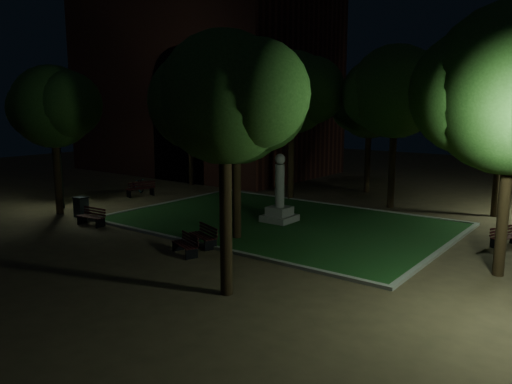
# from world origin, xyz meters

# --- Properties ---
(ground) EXTENTS (80.00, 80.00, 0.00)m
(ground) POSITION_xyz_m (0.00, 0.00, 0.00)
(ground) COLOR #4A3A26
(lawn) EXTENTS (15.00, 10.00, 0.08)m
(lawn) POSITION_xyz_m (0.00, 2.00, 0.04)
(lawn) COLOR #193F17
(lawn) RESTS_ON ground
(lawn_kerb) EXTENTS (15.40, 10.40, 0.12)m
(lawn_kerb) POSITION_xyz_m (0.00, 2.00, 0.06)
(lawn_kerb) COLOR slate
(lawn_kerb) RESTS_ON ground
(monument) EXTENTS (1.40, 1.40, 3.20)m
(monument) POSITION_xyz_m (0.00, 2.00, 0.96)
(monument) COLOR gray
(monument) RESTS_ON lawn
(building_main) EXTENTS (20.00, 12.00, 15.00)m
(building_main) POSITION_xyz_m (-15.86, 13.79, 7.38)
(building_main) COLOR #50241C
(building_main) RESTS_ON ground
(tree_west) EXTENTS (5.00, 4.08, 7.46)m
(tree_west) POSITION_xyz_m (-10.05, -3.16, 5.41)
(tree_west) COLOR black
(tree_west) RESTS_ON ground
(tree_north_wl) EXTENTS (5.76, 4.71, 8.56)m
(tree_north_wl) POSITION_xyz_m (-2.67, 7.16, 6.20)
(tree_north_wl) COLOR black
(tree_north_wl) RESTS_ON ground
(tree_north_er) EXTENTS (5.98, 4.88, 8.63)m
(tree_north_er) POSITION_xyz_m (2.88, 8.57, 6.18)
(tree_north_er) COLOR black
(tree_north_er) RESTS_ON ground
(tree_ne) EXTENTS (5.00, 4.08, 7.01)m
(tree_ne) POSITION_xyz_m (7.87, 9.65, 4.97)
(tree_ne) COLOR black
(tree_ne) RESTS_ON ground
(tree_se) EXTENTS (4.56, 3.72, 7.58)m
(tree_se) POSITION_xyz_m (3.94, -6.36, 5.70)
(tree_se) COLOR black
(tree_se) RESTS_ON ground
(tree_nw) EXTENTS (6.26, 5.11, 8.73)m
(tree_nw) POSITION_xyz_m (-11.22, 7.63, 6.17)
(tree_nw) COLOR black
(tree_nw) RESTS_ON ground
(tree_far_north) EXTENTS (5.01, 4.09, 7.51)m
(tree_far_north) POSITION_xyz_m (-0.27, 12.33, 5.45)
(tree_far_north) COLOR black
(tree_far_north) RESTS_ON ground
(tree_extra) EXTENTS (5.45, 4.45, 7.58)m
(tree_extra) POSITION_xyz_m (0.32, -1.45, 5.36)
(tree_extra) COLOR black
(tree_extra) RESTS_ON ground
(lamppost_sw) EXTENTS (1.18, 0.28, 4.11)m
(lamppost_sw) POSITION_xyz_m (-11.18, -2.30, 2.91)
(lamppost_sw) COLOR black
(lamppost_sw) RESTS_ON ground
(lamppost_nw) EXTENTS (1.18, 0.28, 4.64)m
(lamppost_nw) POSITION_xyz_m (-11.19, 10.55, 3.23)
(lamppost_nw) COLOR black
(lamppost_nw) RESTS_ON ground
(bench_near_left) EXTENTS (1.59, 1.01, 0.83)m
(bench_near_left) POSITION_xyz_m (-0.16, -3.02, 0.39)
(bench_near_left) COLOR black
(bench_near_left) RESTS_ON ground
(bench_near_right) EXTENTS (1.48, 0.95, 0.77)m
(bench_near_right) POSITION_xyz_m (0.09, -4.27, 0.36)
(bench_near_right) COLOR black
(bench_near_right) RESTS_ON ground
(bench_west_near) EXTENTS (1.51, 0.62, 0.81)m
(bench_west_near) POSITION_xyz_m (-6.66, -3.65, 0.38)
(bench_west_near) COLOR black
(bench_west_near) RESTS_ON ground
(bench_left_side) EXTENTS (1.09, 1.80, 0.93)m
(bench_left_side) POSITION_xyz_m (-10.62, 2.55, 0.44)
(bench_left_side) COLOR black
(bench_left_side) RESTS_ON ground
(bench_right_side) EXTENTS (1.01, 1.49, 0.77)m
(bench_right_side) POSITION_xyz_m (9.34, 4.11, 0.36)
(bench_right_side) COLOR black
(bench_right_side) RESTS_ON ground
(trash_bin) EXTENTS (0.64, 0.64, 1.02)m
(trash_bin) POSITION_xyz_m (-8.56, -2.94, 0.52)
(trash_bin) COLOR black
(trash_bin) RESTS_ON ground
(bicycle) EXTENTS (1.64, 0.71, 0.84)m
(bicycle) POSITION_xyz_m (-12.13, 3.43, 0.42)
(bicycle) COLOR black
(bicycle) RESTS_ON ground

